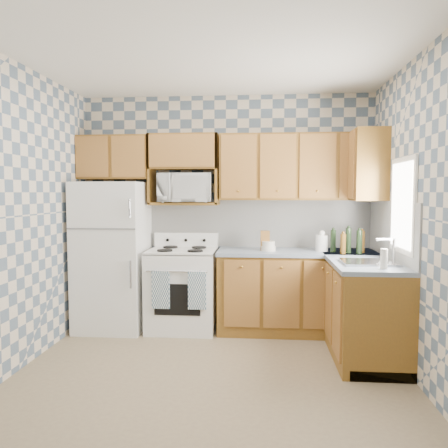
{
  "coord_description": "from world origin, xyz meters",
  "views": [
    {
      "loc": [
        0.42,
        -3.58,
        1.56
      ],
      "look_at": [
        0.05,
        0.75,
        1.25
      ],
      "focal_mm": 35.0,
      "sensor_mm": 36.0,
      "label": 1
    }
  ],
  "objects_px": {
    "stove_body": "(183,290)",
    "electric_kettle": "(322,243)",
    "microwave": "(185,188)",
    "refrigerator": "(113,256)"
  },
  "relations": [
    {
      "from": "refrigerator",
      "to": "stove_body",
      "type": "height_order",
      "value": "refrigerator"
    },
    {
      "from": "stove_body",
      "to": "electric_kettle",
      "type": "bearing_deg",
      "value": -0.33
    },
    {
      "from": "refrigerator",
      "to": "electric_kettle",
      "type": "height_order",
      "value": "refrigerator"
    },
    {
      "from": "microwave",
      "to": "electric_kettle",
      "type": "relative_size",
      "value": 3.43
    },
    {
      "from": "refrigerator",
      "to": "microwave",
      "type": "height_order",
      "value": "microwave"
    },
    {
      "from": "electric_kettle",
      "to": "stove_body",
      "type": "bearing_deg",
      "value": 179.67
    },
    {
      "from": "microwave",
      "to": "electric_kettle",
      "type": "bearing_deg",
      "value": -10.86
    },
    {
      "from": "refrigerator",
      "to": "electric_kettle",
      "type": "relative_size",
      "value": 9.52
    },
    {
      "from": "stove_body",
      "to": "microwave",
      "type": "relative_size",
      "value": 1.49
    },
    {
      "from": "stove_body",
      "to": "electric_kettle",
      "type": "xyz_separation_m",
      "value": [
        1.56,
        -0.01,
        0.56
      ]
    }
  ]
}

